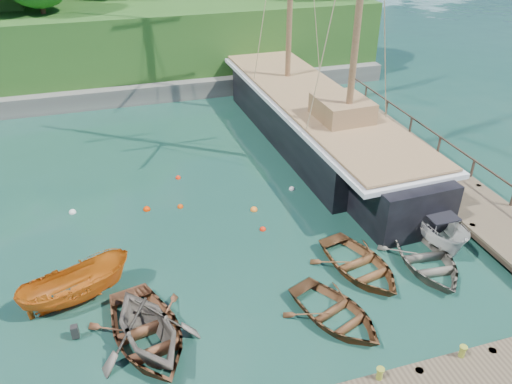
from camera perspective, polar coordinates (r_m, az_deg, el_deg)
ground at (r=19.99m, az=1.32°, el=-11.87°), size 160.00×160.00×0.00m
dock_east at (r=29.49m, az=18.67°, el=2.84°), size 3.20×24.00×1.10m
bollard_3 at (r=18.87m, az=22.00°, el=-18.19°), size 0.26×0.26×0.45m
rowboat_0 at (r=18.79m, az=-12.24°, el=-16.31°), size 4.40×5.48×1.01m
rowboat_1 at (r=18.61m, az=-12.04°, el=-16.89°), size 4.53×4.91×2.15m
rowboat_2 at (r=19.33m, az=9.02°, el=-14.22°), size 4.20×4.83×0.84m
rowboat_3 at (r=22.59m, az=18.74°, el=-7.94°), size 3.57×4.71×0.92m
rowboat_4 at (r=21.56m, az=11.69°, el=-8.86°), size 3.94×4.88×0.89m
motorboat_orange at (r=21.00m, az=-19.50°, el=-11.57°), size 4.60×2.83×1.67m
cabin_boat_white at (r=24.25m, az=19.58°, el=-5.13°), size 2.11×4.50×1.68m
schooner at (r=31.77m, az=6.49°, el=7.97°), size 6.34×29.39×21.86m
mooring_buoy_0 at (r=21.84m, az=-18.44°, el=-9.42°), size 0.31×0.31×0.31m
mooring_buoy_1 at (r=25.37m, az=-8.64°, el=-1.73°), size 0.31×0.31×0.31m
mooring_buoy_2 at (r=24.85m, az=-0.24°, el=-2.10°), size 0.36×0.36×0.36m
mooring_buoy_3 at (r=26.63m, az=4.11°, el=0.30°), size 0.31×0.31×0.31m
mooring_buoy_4 at (r=25.46m, az=-12.36°, el=-2.01°), size 0.35×0.35×0.35m
mooring_buoy_5 at (r=27.93m, az=-8.88°, el=1.56°), size 0.29×0.29×0.29m
mooring_buoy_6 at (r=26.27m, az=-20.22°, el=-2.25°), size 0.35×0.35×0.35m
mooring_buoy_7 at (r=23.47m, az=0.77°, el=-4.34°), size 0.30×0.30×0.30m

